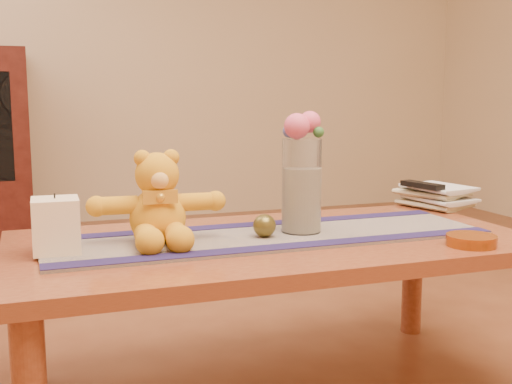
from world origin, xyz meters
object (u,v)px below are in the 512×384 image
object	(u,v)px
teddy_bear	(157,198)
glass_vase	(302,186)
amber_dish	(471,240)
bronze_ball	(264,226)
tv_remote	(422,185)
pillar_candle	(56,225)
book_bottom	(419,206)

from	to	relation	value
teddy_bear	glass_vase	distance (m)	0.40
amber_dish	bronze_ball	bearing A→B (deg)	153.10
tv_remote	amber_dish	distance (m)	0.53
bronze_ball	amber_dish	xyz separation A→B (m)	(0.48, -0.24, -0.03)
teddy_bear	tv_remote	world-z (taller)	teddy_bear
glass_vase	teddy_bear	bearing A→B (deg)	177.08
glass_vase	amber_dish	bearing A→B (deg)	-37.00
teddy_bear	pillar_candle	xyz separation A→B (m)	(-0.26, -0.03, -0.05)
pillar_candle	tv_remote	distance (m)	1.22
teddy_bear	bronze_ball	xyz separation A→B (m)	(0.28, -0.05, -0.08)
pillar_candle	glass_vase	world-z (taller)	glass_vase
glass_vase	bronze_ball	bearing A→B (deg)	-166.75
amber_dish	teddy_bear	bearing A→B (deg)	158.94
teddy_bear	book_bottom	xyz separation A→B (m)	(0.94, 0.21, -0.11)
teddy_bear	tv_remote	bearing A→B (deg)	15.60
pillar_candle	amber_dish	xyz separation A→B (m)	(1.02, -0.26, -0.06)
teddy_bear	bronze_ball	bearing A→B (deg)	-6.29
book_bottom	pillar_candle	bearing A→B (deg)	175.15
pillar_candle	amber_dish	distance (m)	1.05
pillar_candle	book_bottom	size ratio (longest dim) A/B	0.59
glass_vase	pillar_candle	bearing A→B (deg)	-178.78
teddy_bear	amber_dish	size ratio (longest dim) A/B	2.58
teddy_bear	tv_remote	xyz separation A→B (m)	(0.94, 0.20, -0.04)
book_bottom	amber_dish	size ratio (longest dim) A/B	1.73
pillar_candle	book_bottom	world-z (taller)	pillar_candle
teddy_bear	glass_vase	bearing A→B (deg)	0.67
teddy_bear	bronze_ball	distance (m)	0.29
amber_dish	glass_vase	bearing A→B (deg)	143.00
book_bottom	tv_remote	bearing A→B (deg)	-93.00
pillar_candle	bronze_ball	distance (m)	0.54
book_bottom	amber_dish	bearing A→B (deg)	-125.84
teddy_bear	amber_dish	xyz separation A→B (m)	(0.76, -0.29, -0.11)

